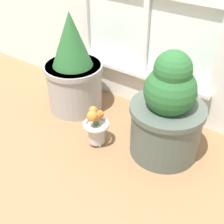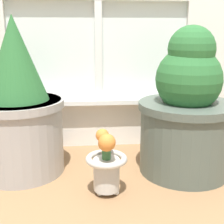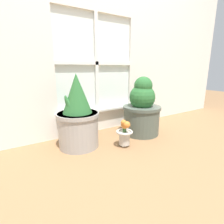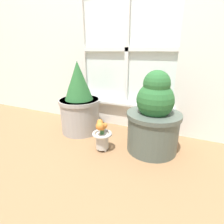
% 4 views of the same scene
% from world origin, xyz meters
% --- Properties ---
extents(ground_plane, '(10.00, 10.00, 0.00)m').
position_xyz_m(ground_plane, '(0.00, 0.00, 0.00)').
color(ground_plane, olive).
extents(potted_plant_left, '(0.39, 0.39, 0.67)m').
position_xyz_m(potted_plant_left, '(-0.36, 0.33, 0.29)').
color(potted_plant_left, '#9E9993').
rests_on(potted_plant_left, ground_plane).
extents(potted_plant_right, '(0.41, 0.41, 0.63)m').
position_xyz_m(potted_plant_right, '(0.36, 0.27, 0.27)').
color(potted_plant_right, '#4C564C').
rests_on(potted_plant_right, ground_plane).
extents(flower_vase, '(0.16, 0.16, 0.26)m').
position_xyz_m(flower_vase, '(0.00, 0.09, 0.13)').
color(flower_vase, '#BCB7AD').
rests_on(flower_vase, ground_plane).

